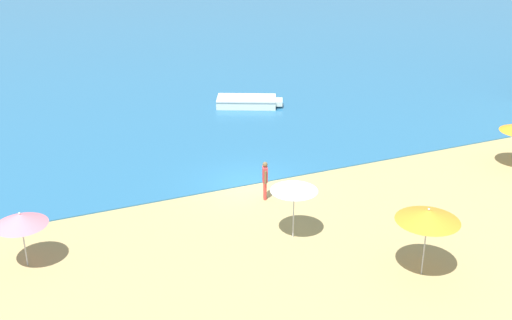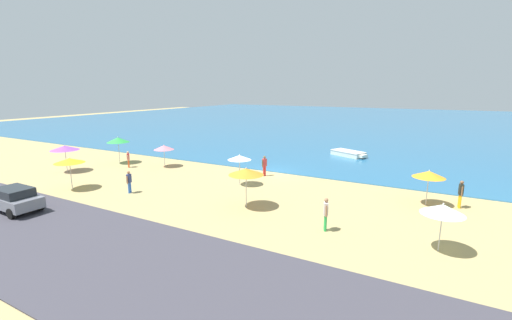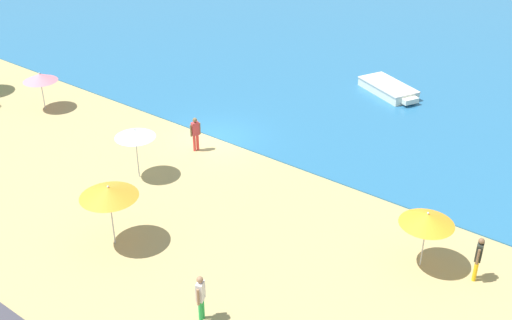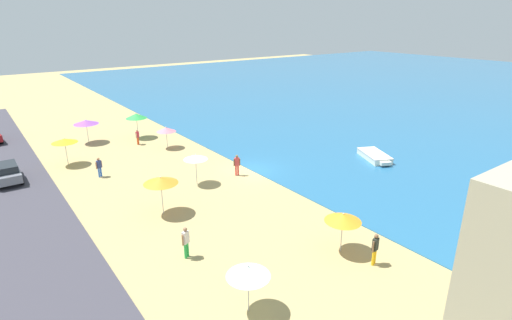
% 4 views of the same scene
% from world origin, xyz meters
% --- Properties ---
extents(ground_plane, '(160.00, 160.00, 0.00)m').
position_xyz_m(ground_plane, '(0.00, 0.00, 0.00)').
color(ground_plane, tan).
extents(sea, '(150.00, 110.00, 0.05)m').
position_xyz_m(sea, '(0.00, 55.00, 0.03)').
color(sea, '#25628F').
rests_on(sea, ground_plane).
extents(coastal_road, '(80.00, 8.00, 0.06)m').
position_xyz_m(coastal_road, '(0.00, -18.00, 0.03)').
color(coastal_road, '#3C3A43').
rests_on(coastal_road, ground_plane).
extents(beach_umbrella_0, '(1.90, 1.90, 2.16)m').
position_xyz_m(beach_umbrella_0, '(-10.06, -3.09, 1.88)').
color(beach_umbrella_0, '#B2B2B7').
rests_on(beach_umbrella_0, ground_plane).
extents(beach_umbrella_1, '(1.84, 1.84, 2.47)m').
position_xyz_m(beach_umbrella_1, '(-0.28, -5.08, 2.21)').
color(beach_umbrella_1, '#B2B2B7').
rests_on(beach_umbrella_1, ground_plane).
extents(beach_umbrella_2, '(2.44, 2.44, 2.47)m').
position_xyz_m(beach_umbrella_2, '(-16.47, -8.91, 2.19)').
color(beach_umbrella_2, '#B2B2B7').
rests_on(beach_umbrella_2, ground_plane).
extents(beach_umbrella_3, '(2.20, 2.20, 2.71)m').
position_xyz_m(beach_umbrella_3, '(-15.23, -4.10, 2.38)').
color(beach_umbrella_3, '#B2B2B7').
rests_on(beach_umbrella_3, ground_plane).
extents(beach_umbrella_4, '(2.15, 2.15, 2.46)m').
position_xyz_m(beach_umbrella_4, '(-10.79, -12.14, 2.21)').
color(beach_umbrella_4, '#B2B2B7').
rests_on(beach_umbrella_4, ground_plane).
extents(beach_umbrella_5, '(2.24, 2.24, 2.62)m').
position_xyz_m(beach_umbrella_5, '(2.77, -9.23, 2.35)').
color(beach_umbrella_5, '#B2B2B7').
rests_on(beach_umbrella_5, ground_plane).
extents(beach_umbrella_6, '(1.93, 1.93, 2.37)m').
position_xyz_m(beach_umbrella_6, '(13.71, -10.07, 2.06)').
color(beach_umbrella_6, '#B2B2B7').
rests_on(beach_umbrella_6, ground_plane).
extents(beach_umbrella_7, '(2.00, 2.00, 2.36)m').
position_xyz_m(beach_umbrella_7, '(12.83, -3.21, 2.08)').
color(beach_umbrella_7, '#B2B2B7').
rests_on(beach_umbrella_7, ground_plane).
extents(bather_0, '(0.29, 0.56, 1.79)m').
position_xyz_m(bather_0, '(14.71, -2.76, 1.01)').
color(bather_0, yellow).
rests_on(bather_0, ground_plane).
extents(bather_1, '(0.44, 0.42, 1.58)m').
position_xyz_m(bather_1, '(-12.87, -5.01, 0.88)').
color(bather_1, '#E34E22').
rests_on(bather_1, ground_plane).
extents(bather_2, '(0.33, 0.54, 1.77)m').
position_xyz_m(bather_2, '(0.08, -1.57, 0.99)').
color(bather_2, '#E33B37').
rests_on(bather_2, ground_plane).
extents(bather_3, '(0.32, 0.55, 1.64)m').
position_xyz_m(bather_3, '(-6.22, -10.70, 0.92)').
color(bather_3, blue).
rests_on(bather_3, ground_plane).
extents(bather_4, '(0.34, 0.53, 1.82)m').
position_xyz_m(bather_4, '(8.33, -10.35, 1.02)').
color(bather_4, green).
rests_on(bather_4, ground_plane).
extents(parked_car_2, '(3.91, 1.86, 1.49)m').
position_xyz_m(parked_car_2, '(-9.32, -16.86, 0.84)').
color(parked_car_2, slate).
rests_on(parked_car_2, coastal_road).
extents(skiff_nearshore, '(4.27, 3.15, 0.57)m').
position_xyz_m(skiff_nearshore, '(4.32, 10.63, 0.34)').
color(skiff_nearshore, silver).
rests_on(skiff_nearshore, sea).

